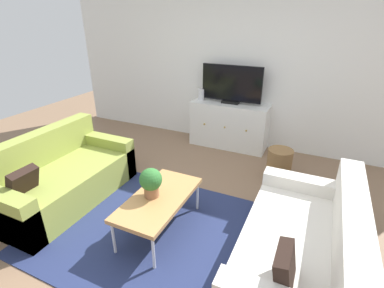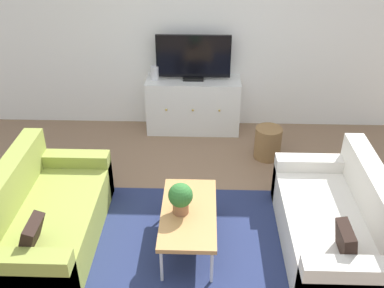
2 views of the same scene
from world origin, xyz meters
The scene contains 11 objects.
ground_plane centered at (0.00, 0.00, 0.00)m, with size 10.00×10.00×0.00m, color #84664C.
wall_back centered at (0.00, 2.55, 1.35)m, with size 6.40×0.12×2.70m, color white.
area_rug centered at (0.00, -0.15, 0.01)m, with size 2.50×1.90×0.01m, color navy.
couch_left_side centered at (-1.44, -0.10, 0.27)m, with size 0.90×1.69×0.82m.
couch_right_side centered at (1.44, -0.10, 0.27)m, with size 0.90×1.69×0.82m.
coffee_table centered at (-0.01, -0.10, 0.38)m, with size 0.52×1.04×0.41m.
potted_plant centered at (-0.08, -0.11, 0.59)m, with size 0.23×0.23×0.31m.
tv_console centered at (-0.03, 2.27, 0.38)m, with size 1.29×0.47×0.77m.
flat_screen_tv centered at (-0.03, 2.29, 1.07)m, with size 0.99×0.16×0.62m.
glass_vase centered at (-0.56, 2.27, 0.86)m, with size 0.11×0.11×0.19m, color silver.
wicker_basket centered at (0.94, 1.56, 0.21)m, with size 0.34×0.34×0.42m, color olive.
Camera 1 is at (1.32, -2.15, 2.11)m, focal length 26.75 mm.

